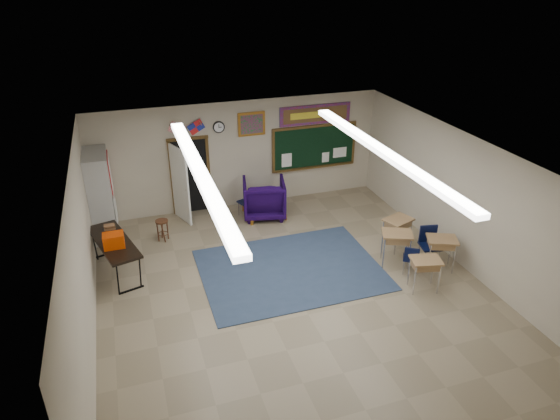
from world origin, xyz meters
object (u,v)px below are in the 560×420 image
object	(u,v)px
wingback_armchair	(264,198)
student_desk_front_right	(397,232)
student_desk_front_left	(396,247)
folding_table	(116,255)
wooden_stool	(163,230)

from	to	relation	value
wingback_armchair	student_desk_front_right	size ratio (longest dim) A/B	1.45
wingback_armchair	student_desk_front_left	bearing A→B (deg)	136.12
folding_table	wooden_stool	distance (m)	1.62
wingback_armchair	wooden_stool	world-z (taller)	wingback_armchair
student_desk_front_left	folding_table	distance (m)	6.30
wingback_armchair	student_desk_front_right	distance (m)	3.69
student_desk_front_right	folding_table	bearing A→B (deg)	150.66
student_desk_front_left	folding_table	size ratio (longest dim) A/B	0.40
student_desk_front_right	wingback_armchair	bearing A→B (deg)	113.11
student_desk_front_left	student_desk_front_right	distance (m)	0.74
student_desk_front_right	folding_table	xyz separation A→B (m)	(-6.47, 1.01, 0.00)
student_desk_front_left	folding_table	world-z (taller)	folding_table
student_desk_front_left	folding_table	xyz separation A→B (m)	(-6.08, 1.63, -0.01)
student_desk_front_left	folding_table	bearing A→B (deg)	-171.80
wingback_armchair	folding_table	distance (m)	4.27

